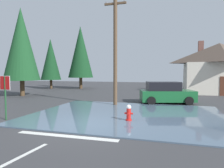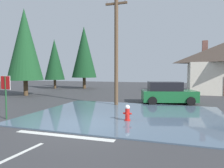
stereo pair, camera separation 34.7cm
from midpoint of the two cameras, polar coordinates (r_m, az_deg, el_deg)
The scene contains 12 objects.
ground_plane at distance 9.70m, azimuth -8.80°, elevation -11.62°, with size 80.00×80.00×0.10m, color #38383A.
flood_puddle at distance 11.78m, azimuth 3.41°, elevation -8.51°, with size 10.64×8.28×0.06m, color #4C6075.
lane_stop_bar at distance 8.27m, azimuth -13.96°, elevation -13.95°, with size 4.17×0.30×0.01m, color silver.
lane_center_stripe at distance 6.53m, azimuth -29.28°, elevation -19.12°, with size 3.33×0.14×0.01m, color silver.
stop_sign_near at distance 11.78m, azimuth -28.49°, elevation -1.15°, with size 0.71×0.12×2.26m.
fire_hydrant at distance 10.20m, azimuth 3.72°, elevation -8.17°, with size 0.42×0.36×0.84m.
utility_pole at distance 14.91m, azimuth 0.25°, elevation 9.87°, with size 1.60×0.28×7.93m.
house at distance 26.58m, azimuth 27.40°, elevation 4.19°, with size 8.05×6.55×6.23m.
parked_car at distance 16.49m, azimuth 14.27°, elevation -2.46°, with size 4.44×2.91×1.70m.
pine_tree_tall_left at distance 30.64m, azimuth -9.13°, elevation 8.81°, with size 3.65×3.65×9.13m.
pine_tree_mid_left at distance 23.11m, azimuth -24.47°, elevation 10.10°, with size 3.59×3.59×8.97m.
pine_tree_short_left at distance 31.47m, azimuth -17.10°, elevation 6.58°, with size 2.91×2.91×7.28m.
Camera 1 is at (3.84, -8.52, 2.46)m, focal length 32.66 mm.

